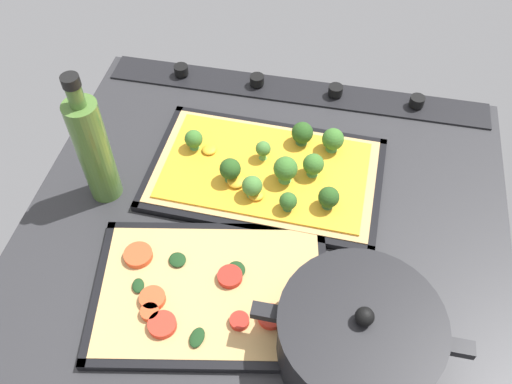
{
  "coord_description": "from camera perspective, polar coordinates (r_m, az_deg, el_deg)",
  "views": [
    {
      "loc": [
        -8.88,
        51.83,
        72.08
      ],
      "look_at": [
        2.08,
        -2.23,
        3.2
      ],
      "focal_mm": 38.55,
      "sensor_mm": 36.0,
      "label": 1
    }
  ],
  "objects": [
    {
      "name": "baking_tray_back",
      "position": [
        0.82,
        -4.65,
        -10.35
      ],
      "size": [
        37.89,
        29.38,
        1.3
      ],
      "color": "black",
      "rests_on": "ground_plane"
    },
    {
      "name": "veggie_pizza_back",
      "position": [
        0.81,
        -5.02,
        -10.21
      ],
      "size": [
        35.09,
        26.58,
        1.9
      ],
      "color": "tan",
      "rests_on": "baking_tray_back"
    },
    {
      "name": "ground_plane",
      "position": [
        0.9,
        1.01,
        -3.15
      ],
      "size": [
        77.43,
        69.27,
        3.0
      ],
      "primitive_type": "cube",
      "color": "#28282B"
    },
    {
      "name": "baking_tray_front",
      "position": [
        0.94,
        0.96,
        1.79
      ],
      "size": [
        40.05,
        25.51,
        1.3
      ],
      "color": "black",
      "rests_on": "ground_plane"
    },
    {
      "name": "oil_bottle",
      "position": [
        0.89,
        -16.43,
        4.52
      ],
      "size": [
        5.21,
        5.21,
        24.43
      ],
      "color": "#476B2D",
      "rests_on": "ground_plane"
    },
    {
      "name": "stove_control_panel",
      "position": [
        1.1,
        4.13,
        10.56
      ],
      "size": [
        74.33,
        7.0,
        2.6
      ],
      "color": "black",
      "rests_on": "ground_plane"
    },
    {
      "name": "broccoli_pizza",
      "position": [
        0.93,
        1.47,
        2.38
      ],
      "size": [
        37.59,
        23.05,
        6.28
      ],
      "color": "tan",
      "rests_on": "baking_tray_front"
    },
    {
      "name": "cooking_pot",
      "position": [
        0.75,
        10.48,
        -14.62
      ],
      "size": [
        28.03,
        21.25,
        12.13
      ],
      "color": "black",
      "rests_on": "ground_plane"
    }
  ]
}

